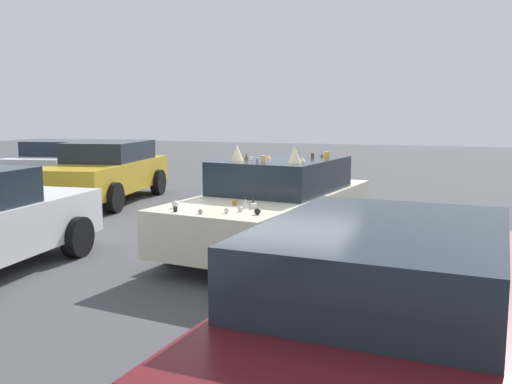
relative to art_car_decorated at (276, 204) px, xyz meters
The scene contains 5 objects.
ground_plane 0.72m from the art_car_decorated, behind, with size 60.00×60.00×0.00m, color #47474C.
art_car_decorated is the anchor object (origin of this frame).
parked_sedan_near_right 6.23m from the art_car_decorated, 59.27° to the left, with size 4.71×2.50×1.45m.
parked_sedan_behind_right 10.43m from the art_car_decorated, 56.32° to the left, with size 4.32×2.61×1.31m.
parked_sedan_near_left 4.88m from the art_car_decorated, 152.63° to the right, with size 4.51×2.23×1.40m.
Camera 1 is at (-8.39, -2.68, 2.16)m, focal length 39.66 mm.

